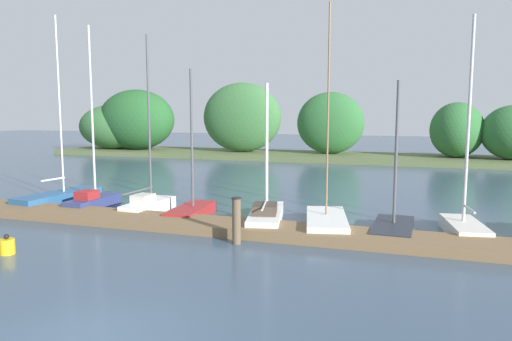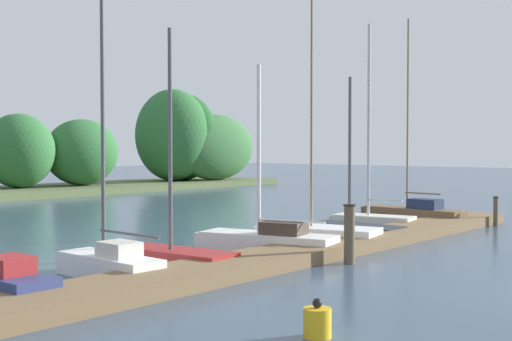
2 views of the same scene
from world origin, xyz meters
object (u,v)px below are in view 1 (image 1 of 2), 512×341
object	(u,v)px
sailboat_0	(62,197)
channel_buoy_0	(7,246)
sailboat_2	(149,203)
sailboat_6	(393,226)
sailboat_4	(266,215)
mooring_piling_1	(237,221)
sailboat_7	(464,223)
sailboat_3	(192,209)
sailboat_5	(326,221)
sailboat_1	(94,199)

from	to	relation	value
sailboat_0	channel_buoy_0	distance (m)	7.85
sailboat_2	sailboat_6	size ratio (longest dim) A/B	1.39
sailboat_0	sailboat_4	distance (m)	10.07
sailboat_4	sailboat_6	world-z (taller)	sailboat_6
sailboat_6	mooring_piling_1	size ratio (longest dim) A/B	3.49
sailboat_2	sailboat_4	size ratio (longest dim) A/B	1.39
channel_buoy_0	sailboat_0	bearing A→B (deg)	119.35
sailboat_6	sailboat_7	size ratio (longest dim) A/B	0.71
sailboat_3	sailboat_5	world-z (taller)	sailboat_5
sailboat_5	channel_buoy_0	size ratio (longest dim) A/B	12.99
sailboat_0	sailboat_1	xyz separation A→B (m)	(2.09, -0.47, 0.12)
mooring_piling_1	sailboat_6	bearing A→B (deg)	31.32
sailboat_6	sailboat_5	bearing A→B (deg)	93.96
sailboat_3	sailboat_5	bearing A→B (deg)	-98.29
sailboat_0	sailboat_6	size ratio (longest dim) A/B	1.60
sailboat_3	sailboat_4	world-z (taller)	sailboat_3
sailboat_6	channel_buoy_0	distance (m)	12.43
sailboat_4	mooring_piling_1	world-z (taller)	sailboat_4
sailboat_5	sailboat_6	size ratio (longest dim) A/B	1.51
sailboat_5	sailboat_6	bearing A→B (deg)	-99.70
sailboat_2	sailboat_1	bearing A→B (deg)	93.88
sailboat_6	sailboat_0	bearing A→B (deg)	88.39
sailboat_5	sailboat_6	distance (m)	2.33
sailboat_0	sailboat_5	bearing A→B (deg)	-86.50
sailboat_6	sailboat_4	bearing A→B (deg)	91.48
sailboat_3	sailboat_1	bearing A→B (deg)	86.07
mooring_piling_1	channel_buoy_0	xyz separation A→B (m)	(-6.10, -3.24, -0.52)
mooring_piling_1	sailboat_3	bearing A→B (deg)	134.77
sailboat_5	mooring_piling_1	world-z (taller)	sailboat_5
sailboat_0	sailboat_4	world-z (taller)	sailboat_0
sailboat_3	sailboat_7	bearing A→B (deg)	-92.22
sailboat_5	sailboat_6	xyz separation A→B (m)	(2.33, 0.11, -0.05)
sailboat_0	sailboat_4	size ratio (longest dim) A/B	1.60
sailboat_3	sailboat_6	distance (m)	7.86
sailboat_2	sailboat_5	bearing A→B (deg)	-90.71
sailboat_0	sailboat_5	size ratio (longest dim) A/B	1.06
sailboat_0	sailboat_3	size ratio (longest dim) A/B	1.43
sailboat_0	mooring_piling_1	xyz separation A→B (m)	(9.95, -3.60, 0.41)
sailboat_1	sailboat_3	bearing A→B (deg)	-89.96
sailboat_1	sailboat_7	xyz separation A→B (m)	(14.88, 0.38, -0.05)
sailboat_2	mooring_piling_1	bearing A→B (deg)	-119.35
sailboat_1	sailboat_4	distance (m)	7.97
sailboat_0	channel_buoy_0	world-z (taller)	sailboat_0
sailboat_1	sailboat_2	distance (m)	2.73
sailboat_2	sailboat_6	distance (m)	9.86
sailboat_1	sailboat_4	world-z (taller)	sailboat_1
sailboat_1	sailboat_6	distance (m)	12.59
sailboat_3	sailboat_7	world-z (taller)	sailboat_7
sailboat_2	sailboat_7	distance (m)	12.16
sailboat_1	channel_buoy_0	size ratio (longest dim) A/B	12.75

